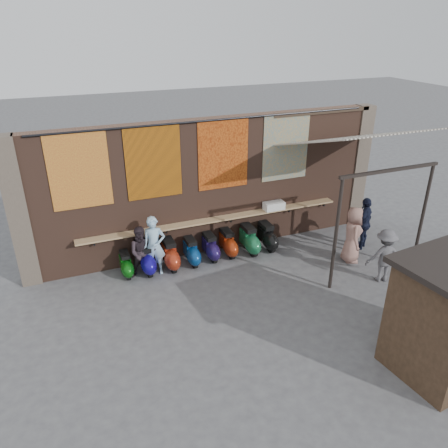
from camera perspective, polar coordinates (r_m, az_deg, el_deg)
name	(u,v)px	position (r m, az deg, el deg)	size (l,w,h in m)	color
ground	(248,292)	(11.53, 3.18, -8.90)	(70.00, 70.00, 0.00)	#474749
brick_wall	(211,187)	(12.83, -1.71, 4.91)	(10.00, 0.40, 4.00)	brown
pier_left	(18,214)	(12.18, -25.29, 1.23)	(0.50, 0.50, 4.00)	#4C4238
pier_right	(357,166)	(15.32, 16.99, 7.25)	(0.50, 0.50, 4.00)	#4C4238
eating_counter	(216,219)	(12.85, -1.08, 0.61)	(8.00, 0.32, 0.05)	#9E7A51
shelf_box	(274,206)	(13.51, 6.54, 2.38)	(0.64, 0.32, 0.24)	white
tapestry_redgold	(79,171)	(11.61, -18.38, 6.60)	(1.50, 0.02, 2.00)	maroon
tapestry_sun	(154,162)	(11.85, -9.19, 7.95)	(1.50, 0.02, 2.00)	orange
tapestry_orange	(223,154)	(12.42, -0.10, 9.09)	(1.50, 0.02, 2.00)	#B95317
tapestry_multi	(286,147)	(13.27, 8.07, 9.91)	(1.50, 0.02, 2.00)	teal
hang_rail	(213,120)	(12.06, -1.44, 13.39)	(0.06, 0.06, 9.50)	black
scooter_stool_0	(126,265)	(12.33, -12.68, -5.20)	(0.32, 0.71, 0.68)	#0B510E
scooter_stool_1	(147,259)	(12.34, -10.06, -4.59)	(0.38, 0.85, 0.81)	#140B7E
scooter_stool_2	(170,255)	(12.44, -7.06, -3.99)	(0.40, 0.89, 0.84)	#9B2B14
scooter_stool_3	(191,252)	(12.61, -4.28, -3.65)	(0.36, 0.80, 0.76)	navy
scooter_stool_4	(210,247)	(12.82, -1.79, -3.04)	(0.36, 0.81, 0.77)	#1E1246
scooter_stool_5	(228,243)	(13.02, 0.51, -2.53)	(0.37, 0.82, 0.78)	maroon
scooter_stool_6	(249,240)	(13.17, 3.31, -2.07)	(0.40, 0.89, 0.85)	#19663B
scooter_stool_7	(267,237)	(13.43, 5.63, -1.64)	(0.39, 0.86, 0.81)	black
diner_left	(154,246)	(12.06, -9.11, -2.83)	(0.62, 0.41, 1.70)	#99C2DE
diner_right	(142,252)	(12.01, -10.60, -3.65)	(0.72, 0.56, 1.49)	#2A2026
shopper_navy	(364,223)	(13.93, 17.84, 0.11)	(0.97, 0.40, 1.65)	black
shopper_grey	(384,256)	(12.38, 20.22, -3.90)	(0.97, 0.56, 1.51)	#545358
shopper_tan	(352,235)	(13.06, 16.44, -1.34)	(0.82, 0.53, 1.68)	#986D61
stall_sign	(423,276)	(9.90, 24.58, -6.21)	(1.20, 0.04, 0.50)	gold
stall_shelf	(416,309)	(10.33, 23.74, -10.18)	(1.78, 0.10, 0.06)	#473321
awning_canvas	(355,137)	(12.53, 16.71, 10.79)	(3.20, 3.40, 0.03)	beige
awning_ledger	(323,112)	(13.69, 12.80, 14.11)	(3.30, 0.08, 0.12)	#33261C
awning_header	(390,170)	(11.56, 20.91, 6.57)	(3.00, 0.08, 0.08)	black
awning_post_left	(336,235)	(11.27, 14.40, -1.44)	(0.09, 0.09, 3.10)	black
awning_post_right	(422,218)	(13.03, 24.47, 0.73)	(0.09, 0.09, 3.10)	black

